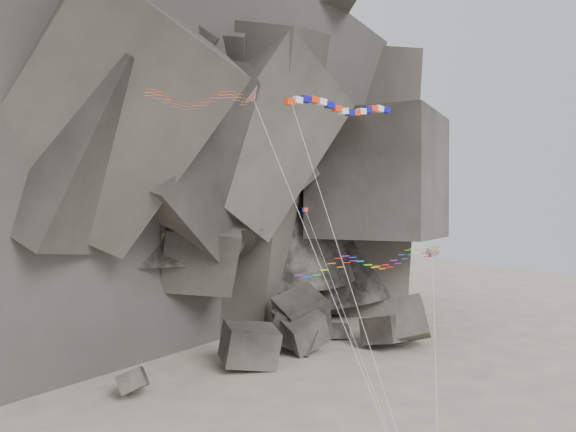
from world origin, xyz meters
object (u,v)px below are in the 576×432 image
banner_kite (342,109)px  parafoil_kite (364,261)px  pennant_kite (333,285)px  delta_kite (197,98)px

banner_kite → parafoil_kite: 11.97m
banner_kite → pennant_kite: bearing=-154.0°
delta_kite → parafoil_kite: (11.97, -4.30, -12.04)m
delta_kite → parafoil_kite: size_ratio=1.68×
delta_kite → parafoil_kite: delta_kite is taller
delta_kite → pennant_kite: delta_kite is taller
parafoil_kite → banner_kite: bearing=112.6°
delta_kite → pennant_kite: bearing=-18.6°
parafoil_kite → pennant_kite: size_ratio=0.85×
banner_kite → pennant_kite: 13.62m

